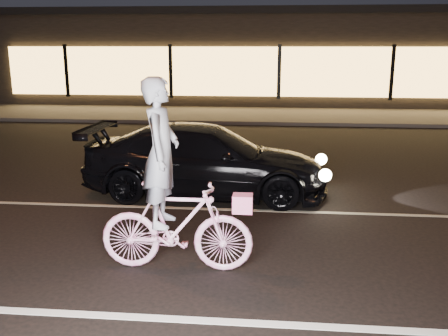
# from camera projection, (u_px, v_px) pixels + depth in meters

# --- Properties ---
(ground) EXTENTS (90.00, 90.00, 0.00)m
(ground) POSITION_uv_depth(u_px,v_px,m) (289.00, 262.00, 6.45)
(ground) COLOR black
(ground) RESTS_ON ground
(lane_stripe_near) EXTENTS (60.00, 0.12, 0.01)m
(lane_stripe_near) POSITION_uv_depth(u_px,v_px,m) (294.00, 325.00, 5.00)
(lane_stripe_near) COLOR silver
(lane_stripe_near) RESTS_ON ground
(lane_stripe_far) EXTENTS (60.00, 0.10, 0.01)m
(lane_stripe_far) POSITION_uv_depth(u_px,v_px,m) (286.00, 211.00, 8.38)
(lane_stripe_far) COLOR gray
(lane_stripe_far) RESTS_ON ground
(sidewalk) EXTENTS (30.00, 4.00, 0.12)m
(sidewalk) POSITION_uv_depth(u_px,v_px,m) (279.00, 116.00, 18.98)
(sidewalk) COLOR #383533
(sidewalk) RESTS_ON ground
(storefront) EXTENTS (25.40, 8.42, 4.20)m
(storefront) POSITION_uv_depth(u_px,v_px,m) (278.00, 56.00, 24.23)
(storefront) COLOR black
(storefront) RESTS_ON ground
(cyclist) EXTENTS (1.89, 0.65, 2.38)m
(cyclist) POSITION_uv_depth(u_px,v_px,m) (172.00, 205.00, 6.05)
(cyclist) COLOR #E648A4
(cyclist) RESTS_ON ground
(sedan) EXTENTS (4.53, 1.97, 1.30)m
(sedan) POSITION_uv_depth(u_px,v_px,m) (206.00, 160.00, 9.20)
(sedan) COLOR black
(sedan) RESTS_ON ground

